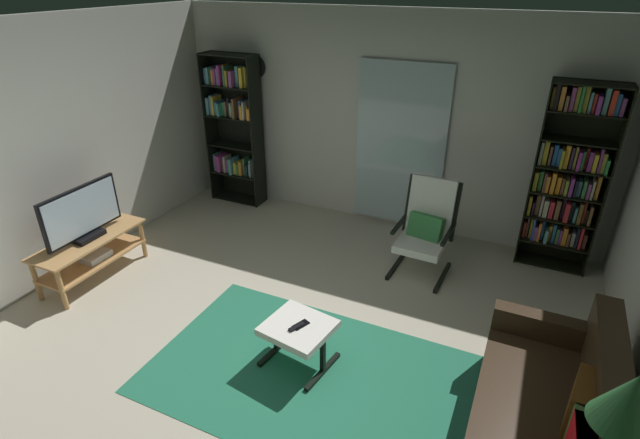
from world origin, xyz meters
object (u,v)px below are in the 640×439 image
Objects in this scene: bookshelf_near_tv at (234,124)px; bookshelf_near_sofa at (568,177)px; tv_stand at (92,251)px; ottoman at (298,331)px; leather_sofa at (550,435)px; cell_phone at (301,325)px; tv_remote at (297,327)px; wall_clock at (256,66)px; lounge_armchair at (426,225)px; floor_lamp_by_sofa at (616,436)px; television at (82,215)px.

bookshelf_near_sofa is at bearing 0.05° from bookshelf_near_tv.
ottoman is (2.57, -0.23, 0.01)m from tv_stand.
leather_sofa is 13.16× the size of cell_phone.
bookshelf_near_tv is 14.01× the size of tv_remote.
wall_clock is (-3.82, 0.16, 0.81)m from bookshelf_near_sofa.
lounge_armchair is (-1.26, -0.72, -0.50)m from bookshelf_near_sofa.
lounge_armchair is 1.95m from cell_phone.
wall_clock is at bearing 142.92° from leather_sofa.
bookshelf_near_tv is 1.14× the size of floor_lamp_by_sofa.
bookshelf_near_sofa is 3.42× the size of ottoman.
bookshelf_near_tv is 3.54m from cell_phone.
television is 0.45× the size of bookshelf_near_sofa.
bookshelf_near_tv is 6.95× the size of wall_clock.
wall_clock is (-2.56, 0.88, 1.32)m from lounge_armchair.
cell_phone is 2.51m from floor_lamp_by_sofa.
bookshelf_near_tv is 3.00m from lounge_armchair.
floor_lamp_by_sofa is (4.49, -1.45, 0.74)m from television.
ottoman is (-0.57, -1.87, -0.21)m from lounge_armchair.
cell_phone is (2.59, -0.22, -0.34)m from television.
cell_phone is at bearing 146.96° from floor_lamp_by_sofa.
ottoman is 0.09m from tv_remote.
cell_phone is (0.02, 0.04, -0.00)m from tv_remote.
television is at bearing 162.03° from floor_lamp_by_sofa.
floor_lamp_by_sofa is 6.10× the size of wall_clock.
cell_phone is at bearing -4.88° from television.
ottoman is 4.08× the size of tv_remote.
ottoman is at bearing 174.14° from leather_sofa.
ottoman is (-1.83, -2.59, -0.71)m from bookshelf_near_sofa.
floor_lamp_by_sofa reaches higher than lounge_armchair.
leather_sofa is at bearing -37.08° from wall_clock.
tv_stand is 0.59× the size of bookshelf_near_tv.
tv_remote is (-0.56, -1.91, -0.13)m from lounge_armchair.
cell_phone is (-1.81, -2.59, -0.64)m from bookshelf_near_sofa.
bookshelf_near_tv is (0.28, 2.36, 0.36)m from television.
ottoman is at bearing 147.36° from floor_lamp_by_sofa.
tv_stand is at bearing -162.00° from cell_phone.
leather_sofa reaches higher than cell_phone.
television is at bearing -151.72° from bookshelf_near_sofa.
television is at bearing -96.69° from bookshelf_near_tv.
television is 2.61m from tv_remote.
lounge_armchair reaches higher than cell_phone.
lounge_armchair is (3.14, 1.64, -0.21)m from television.
bookshelf_near_sofa is at bearing 79.77° from tv_remote.
bookshelf_near_sofa is 3.91m from wall_clock.
lounge_armchair is at bearing -18.89° from wall_clock.
tv_stand reaches higher than ottoman.
leather_sofa reaches higher than tv_stand.
tv_remote is (2.30, -2.62, -0.70)m from bookshelf_near_tv.
bookshelf_near_sofa is 14.37× the size of cell_phone.
wall_clock is (0.58, 2.52, 1.54)m from tv_stand.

